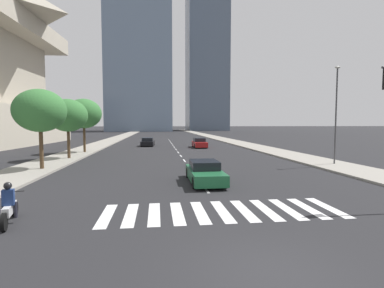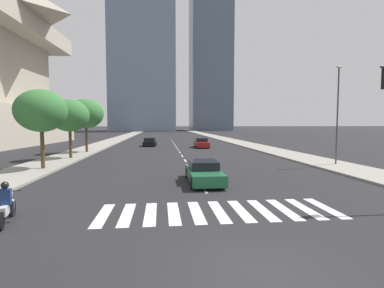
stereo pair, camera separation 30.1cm
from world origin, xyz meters
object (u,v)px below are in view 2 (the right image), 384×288
object	(u,v)px
sedan_green_1	(204,172)
sedan_black_2	(150,142)
street_tree_third	(86,114)
street_tree_second	(70,116)
motorcycle_lead	(6,207)
street_tree_nearest	(41,111)
street_lamp_east	(338,108)
sedan_red_0	(202,143)

from	to	relation	value
sedan_green_1	sedan_black_2	size ratio (longest dim) A/B	1.03
street_tree_third	street_tree_second	bearing A→B (deg)	-90.00
motorcycle_lead	street_tree_nearest	distance (m)	13.07
street_lamp_east	sedan_red_0	bearing A→B (deg)	113.59
street_lamp_east	street_tree_nearest	distance (m)	23.34
motorcycle_lead	sedan_green_1	bearing A→B (deg)	-65.33
street_lamp_east	street_tree_third	size ratio (longest dim) A/B	1.28
sedan_red_0	sedan_black_2	xyz separation A→B (m)	(-7.67, 3.77, -0.03)
sedan_red_0	sedan_green_1	bearing A→B (deg)	-7.25
sedan_red_0	street_lamp_east	distance (m)	21.78
sedan_red_0	sedan_green_1	distance (m)	25.41
sedan_black_2	street_lamp_east	distance (m)	28.75
sedan_green_1	street_tree_nearest	distance (m)	13.30
street_lamp_east	sedan_black_2	bearing A→B (deg)	124.79
sedan_red_0	street_tree_second	bearing A→B (deg)	-48.78
sedan_green_1	street_tree_third	distance (m)	22.21
street_lamp_east	street_tree_third	world-z (taller)	street_lamp_east
street_tree_nearest	sedan_black_2	bearing A→B (deg)	72.97
sedan_green_1	motorcycle_lead	bearing A→B (deg)	-51.56
sedan_black_2	street_tree_second	size ratio (longest dim) A/B	0.81
sedan_red_0	sedan_black_2	distance (m)	8.55
motorcycle_lead	sedan_black_2	distance (m)	35.42
sedan_black_2	street_tree_nearest	bearing A→B (deg)	165.80
sedan_black_2	street_tree_third	size ratio (longest dim) A/B	0.74
motorcycle_lead	street_tree_nearest	world-z (taller)	street_tree_nearest
sedan_black_2	street_lamp_east	world-z (taller)	street_lamp_east
sedan_green_1	street_tree_nearest	size ratio (longest dim) A/B	0.81
street_tree_second	street_tree_third	xyz separation A→B (m)	(-0.00, 6.19, 0.39)
sedan_red_0	street_tree_nearest	world-z (taller)	street_tree_nearest
street_tree_nearest	motorcycle_lead	bearing A→B (deg)	-74.13
sedan_black_2	street_tree_second	world-z (taller)	street_tree_second
sedan_red_0	sedan_green_1	xyz separation A→B (m)	(-3.42, -25.18, -0.04)
sedan_black_2	motorcycle_lead	bearing A→B (deg)	176.83
sedan_red_0	street_tree_nearest	xyz separation A→B (m)	(-14.79, -19.45, 3.82)
motorcycle_lead	street_tree_second	world-z (taller)	street_tree_second
street_tree_nearest	street_tree_second	world-z (taller)	street_tree_nearest
street_tree_second	motorcycle_lead	bearing A→B (deg)	-79.67
motorcycle_lead	street_tree_second	size ratio (longest dim) A/B	0.37
motorcycle_lead	sedan_black_2	xyz separation A→B (m)	(3.70, 35.23, 0.01)
motorcycle_lead	street_tree_second	bearing A→B (deg)	-3.28
motorcycle_lead	street_lamp_east	xyz separation A→B (m)	(19.93, 11.87, 4.21)
sedan_green_1	sedan_black_2	world-z (taller)	sedan_black_2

